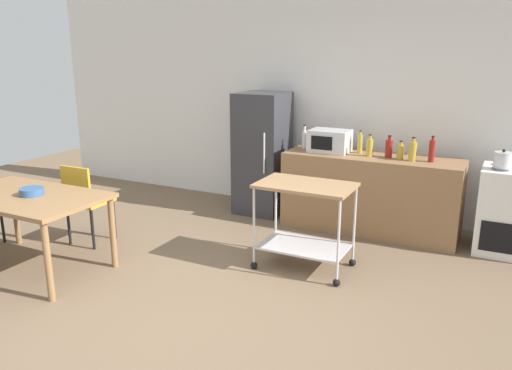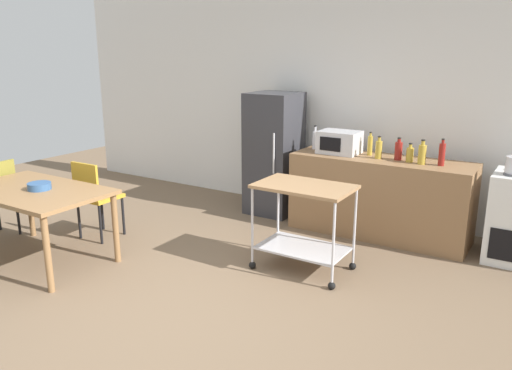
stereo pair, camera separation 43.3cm
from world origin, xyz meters
The scene contains 18 objects.
ground_plane centered at (0.00, 0.00, 0.00)m, with size 12.00×12.00×0.00m, color brown.
back_wall centered at (0.00, 3.20, 1.45)m, with size 8.40×0.12×2.90m, color white.
kitchen_counter centered at (0.90, 2.60, 0.45)m, with size 2.00×0.64×0.90m, color olive.
dining_table centered at (-1.75, 0.07, 0.67)m, with size 1.50×0.90×0.75m.
chair_mustard centered at (-1.75, 0.80, 0.52)m, with size 0.41×0.41×0.89m.
stove_oven centered at (2.35, 2.62, 0.45)m, with size 0.60×0.61×0.92m.
refrigerator centered at (-0.55, 2.70, 0.78)m, with size 0.60×0.63×1.55m.
kitchen_cart centered at (0.60, 1.28, 0.57)m, with size 0.91×0.57×0.85m.
bottle_sesame_oil centered at (0.03, 2.69, 1.02)m, with size 0.06×0.06×0.29m.
microwave centered at (0.38, 2.61, 1.03)m, with size 0.46×0.35×0.26m.
bottle_sparkling_water centered at (0.72, 2.69, 1.02)m, with size 0.06×0.06×0.27m.
bottle_vinegar centered at (0.87, 2.56, 1.01)m, with size 0.07×0.07×0.25m.
bottle_soy_sauce centered at (1.07, 2.61, 1.00)m, with size 0.08×0.08×0.25m.
bottle_hot_sauce centered at (1.21, 2.58, 0.98)m, with size 0.08×0.08×0.20m.
bottle_wine centered at (1.35, 2.54, 1.01)m, with size 0.08×0.08×0.26m.
bottle_soda centered at (1.54, 2.57, 1.02)m, with size 0.07×0.07×0.28m.
fruit_bowl centered at (-1.68, 0.09, 0.78)m, with size 0.22×0.22×0.07m, color #33598C.
kettle centered at (2.23, 2.52, 1.00)m, with size 0.24×0.17×0.19m.
Camera 1 is at (2.26, -3.03, 2.08)m, focal length 35.48 mm.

